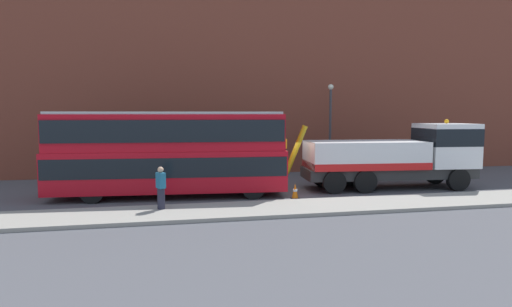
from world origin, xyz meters
The scene contains 8 objects.
ground_plane centered at (0.00, 0.00, 0.00)m, with size 120.00×120.00×0.00m, color #4C4C51.
near_kerb centered at (0.00, -4.20, 0.07)m, with size 60.00×2.80×0.15m, color gray.
building_facade centered at (0.00, 7.34, 8.07)m, with size 60.00×1.50×16.00m.
recovery_tow_truck centered at (5.67, -0.41, 1.76)m, with size 10.22×3.31×3.67m.
double_decker_bus centered at (-6.19, -0.37, 2.23)m, with size 11.17×3.38×4.06m.
pedestrian_onlooker centered at (-6.54, -3.64, 0.99)m, with size 0.41×0.47×1.71m.
traffic_cone_near_bus centered at (-0.45, -2.02, 0.34)m, with size 0.36×0.36×0.72m.
street_lamp centered at (4.07, 5.14, 3.47)m, with size 0.36×0.36×5.83m.
Camera 1 is at (-6.26, -21.00, 3.99)m, focal length 30.10 mm.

